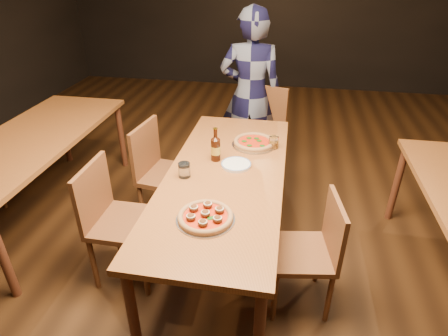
% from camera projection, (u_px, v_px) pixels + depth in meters
% --- Properties ---
extents(ground, '(9.00, 9.00, 0.00)m').
position_uv_depth(ground, '(225.00, 255.00, 2.95)').
color(ground, black).
extents(table_main, '(0.80, 2.00, 0.75)m').
position_uv_depth(table_main, '(225.00, 182.00, 2.61)').
color(table_main, brown).
rests_on(table_main, ground).
extents(table_left, '(0.80, 2.00, 0.75)m').
position_uv_depth(table_left, '(32.00, 145.00, 3.13)').
color(table_left, brown).
rests_on(table_left, ground).
extents(chair_main_nw, '(0.43, 0.43, 0.93)m').
position_uv_depth(chair_main_nw, '(125.00, 222.00, 2.57)').
color(chair_main_nw, '#5E2F18').
rests_on(chair_main_nw, ground).
extents(chair_main_sw, '(0.49, 0.49, 0.93)m').
position_uv_depth(chair_main_sw, '(170.00, 175.00, 3.11)').
color(chair_main_sw, '#5E2F18').
rests_on(chair_main_sw, ground).
extents(chair_main_e, '(0.45, 0.45, 0.84)m').
position_uv_depth(chair_main_e, '(301.00, 252.00, 2.37)').
color(chair_main_e, '#5E2F18').
rests_on(chair_main_e, ground).
extents(chair_end, '(0.57, 0.57, 0.99)m').
position_uv_depth(chair_end, '(256.00, 136.00, 3.73)').
color(chair_end, '#5E2F18').
rests_on(chair_end, ground).
extents(pizza_meatball, '(0.34, 0.34, 0.06)m').
position_uv_depth(pizza_meatball, '(205.00, 216.00, 2.11)').
color(pizza_meatball, '#B7B7BF').
rests_on(pizza_meatball, table_main).
extents(pizza_margherita, '(0.35, 0.35, 0.05)m').
position_uv_depth(pizza_margherita, '(254.00, 142.00, 2.95)').
color(pizza_margherita, '#B7B7BF').
rests_on(pizza_margherita, table_main).
extents(plate_stack, '(0.21, 0.21, 0.02)m').
position_uv_depth(plate_stack, '(236.00, 165.00, 2.66)').
color(plate_stack, white).
rests_on(plate_stack, table_main).
extents(beer_bottle, '(0.07, 0.07, 0.25)m').
position_uv_depth(beer_bottle, '(216.00, 149.00, 2.70)').
color(beer_bottle, black).
rests_on(beer_bottle, table_main).
extents(water_glass, '(0.08, 0.08, 0.10)m').
position_uv_depth(water_glass, '(184.00, 170.00, 2.51)').
color(water_glass, white).
rests_on(water_glass, table_main).
extents(amber_glass, '(0.08, 0.08, 0.09)m').
position_uv_depth(amber_glass, '(274.00, 142.00, 2.89)').
color(amber_glass, '#A35A12').
rests_on(amber_glass, table_main).
extents(diner, '(0.63, 0.43, 1.69)m').
position_uv_depth(diner, '(250.00, 95.00, 3.73)').
color(diner, black).
rests_on(diner, ground).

